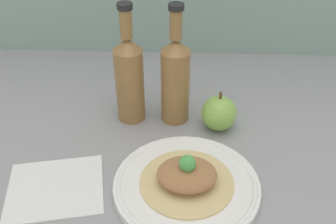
{
  "coord_description": "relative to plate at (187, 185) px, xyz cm",
  "views": [
    {
      "loc": [
        3.52,
        -55.08,
        54.4
      ],
      "look_at": [
        1.03,
        7.59,
        9.57
      ],
      "focal_mm": 42.0,
      "sensor_mm": 36.0,
      "label": 1
    }
  ],
  "objects": [
    {
      "name": "ground_plane",
      "position": [
        -4.92,
        3.63,
        -3.01
      ],
      "size": [
        180.0,
        110.0,
        4.0
      ],
      "primitive_type": "cube",
      "color": "gray"
    },
    {
      "name": "cider_bottle_right",
      "position": [
        -2.75,
        22.42,
        9.84
      ],
      "size": [
        6.41,
        6.41,
        27.34
      ],
      "color": "olive",
      "rests_on": "ground_plane"
    },
    {
      "name": "napkin",
      "position": [
        -24.46,
        -0.97,
        -0.61
      ],
      "size": [
        20.23,
        18.55,
        0.8
      ],
      "color": "white",
      "rests_on": "ground_plane"
    },
    {
      "name": "apple",
      "position": [
        7.04,
        19.12,
        2.93
      ],
      "size": [
        7.86,
        7.86,
        9.37
      ],
      "color": "#84B74C",
      "rests_on": "ground_plane"
    },
    {
      "name": "plated_food",
      "position": [
        -0.0,
        0.0,
        2.44
      ],
      "size": [
        17.46,
        17.46,
        6.42
      ],
      "color": "#D6BC7F",
      "rests_on": "plate"
    },
    {
      "name": "plate",
      "position": [
        0.0,
        0.0,
        0.0
      ],
      "size": [
        27.24,
        27.24,
        1.91
      ],
      "color": "white",
      "rests_on": "ground_plane"
    },
    {
      "name": "cider_bottle_left",
      "position": [
        -12.81,
        22.42,
        9.84
      ],
      "size": [
        6.41,
        6.41,
        27.34
      ],
      "color": "olive",
      "rests_on": "ground_plane"
    }
  ]
}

